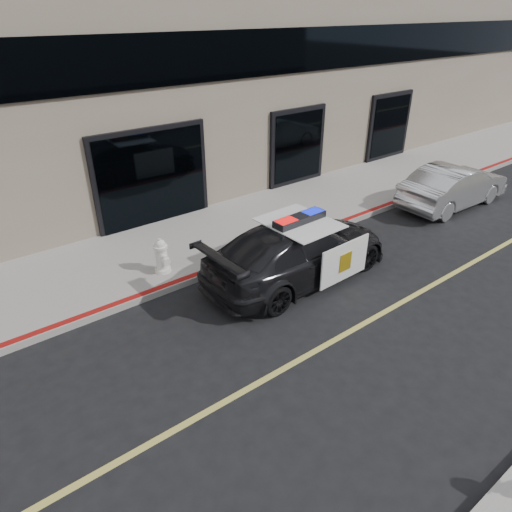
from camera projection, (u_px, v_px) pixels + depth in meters
ground at (360, 326)px, 9.28m from camera, size 120.00×120.00×0.00m
sidewalk_n at (217, 233)px, 12.88m from camera, size 60.00×3.50×0.15m
police_car at (298, 250)px, 10.64m from camera, size 2.40×4.99×1.59m
silver_sedan at (454, 186)px, 14.55m from camera, size 1.61×4.17×1.35m
fire_hydrant at (162, 256)px, 10.72m from camera, size 0.39×0.54×0.86m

